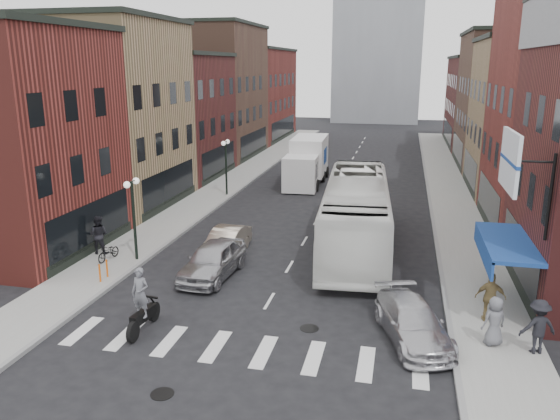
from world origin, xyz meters
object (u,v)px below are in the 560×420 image
(box_truck, at_px, (307,162))
(motorcycle_rider, at_px, (142,302))
(sedan_left_far, at_px, (226,242))
(ped_right_a, at_px, (538,326))
(ped_left_solo, at_px, (98,235))
(streetlamp_near, at_px, (133,204))
(streetlamp_far, at_px, (226,157))
(parked_bicycle, at_px, (109,252))
(sedan_left_near, at_px, (213,260))
(bike_rack, at_px, (103,271))
(ped_right_c, at_px, (495,321))
(billboard_sign, at_px, (512,163))
(curb_car, at_px, (413,322))
(transit_bus, at_px, (356,213))
(ped_right_b, at_px, (490,297))

(box_truck, distance_m, motorcycle_rider, 26.22)
(sedan_left_far, xyz_separation_m, ped_right_a, (13.08, -7.28, 0.40))
(motorcycle_rider, relative_size, ped_left_solo, 1.25)
(streetlamp_near, xyz_separation_m, streetlamp_far, (0.00, 14.00, 0.00))
(parked_bicycle, bearing_deg, sedan_left_near, 1.40)
(box_truck, relative_size, ped_left_solo, 4.34)
(bike_rack, xyz_separation_m, ped_right_c, (15.90, -2.34, 0.46))
(billboard_sign, distance_m, sedan_left_near, 13.10)
(box_truck, bearing_deg, curb_car, -74.40)
(ped_left_solo, bearing_deg, curb_car, 153.38)
(sedan_left_near, bearing_deg, curb_car, -20.66)
(bike_rack, xyz_separation_m, transit_bus, (10.39, 7.18, 1.33))
(streetlamp_near, distance_m, bike_rack, 3.59)
(streetlamp_near, xyz_separation_m, bike_rack, (-0.20, -2.70, -2.36))
(ped_right_b, xyz_separation_m, ped_right_c, (-0.11, -1.84, -0.07))
(parked_bicycle, bearing_deg, sedan_left_far, 32.46)
(ped_right_a, relative_size, ped_right_b, 1.00)
(streetlamp_far, distance_m, sedan_left_near, 15.74)
(curb_car, bearing_deg, streetlamp_far, 106.27)
(streetlamp_far, relative_size, motorcycle_rider, 1.68)
(box_truck, height_order, ped_right_c, box_truck)
(box_truck, relative_size, sedan_left_near, 1.79)
(bike_rack, bearing_deg, ped_right_c, -8.36)
(bike_rack, height_order, sedan_left_near, sedan_left_near)
(streetlamp_far, height_order, ped_right_c, streetlamp_far)
(transit_bus, bearing_deg, parked_bicycle, -160.79)
(sedan_left_far, xyz_separation_m, ped_left_solo, (-6.12, -1.64, 0.45))
(ped_left_solo, relative_size, ped_right_c, 1.14)
(billboard_sign, relative_size, ped_right_c, 2.16)
(bike_rack, height_order, ped_right_a, ped_right_a)
(box_truck, distance_m, transit_bus, 16.03)
(streetlamp_far, xyz_separation_m, ped_right_b, (15.81, -17.19, -1.83))
(sedan_left_far, distance_m, ped_right_a, 14.98)
(ped_right_c, bearing_deg, bike_rack, -34.83)
(motorcycle_rider, bearing_deg, billboard_sign, 21.15)
(box_truck, bearing_deg, bike_rack, -105.57)
(streetlamp_far, relative_size, sedan_left_near, 0.87)
(ped_right_c, bearing_deg, ped_left_solo, -43.24)
(bike_rack, distance_m, ped_right_a, 17.40)
(bike_rack, relative_size, curb_car, 0.17)
(ped_left_solo, distance_m, ped_right_a, 20.01)
(box_truck, relative_size, transit_bus, 0.63)
(motorcycle_rider, bearing_deg, ped_right_c, 14.45)
(streetlamp_near, height_order, box_truck, streetlamp_near)
(ped_left_solo, bearing_deg, billboard_sign, 160.85)
(curb_car, height_order, ped_left_solo, ped_left_solo)
(curb_car, bearing_deg, motorcycle_rider, 171.06)
(motorcycle_rider, bearing_deg, curb_car, 16.52)
(parked_bicycle, bearing_deg, ped_right_b, -1.83)
(motorcycle_rider, height_order, parked_bicycle, motorcycle_rider)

